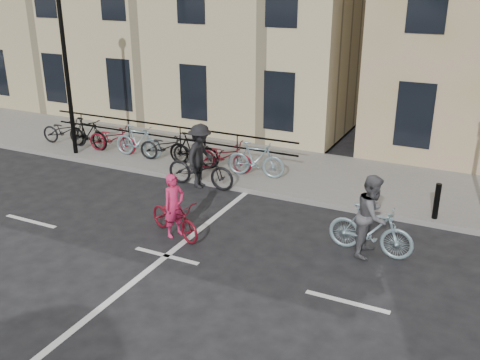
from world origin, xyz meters
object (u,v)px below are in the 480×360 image
at_px(lamp_post, 64,51).
at_px(cyclist_dark, 200,163).
at_px(cyclist_pink, 175,215).
at_px(cyclist_grey, 371,223).

height_order(lamp_post, cyclist_dark, lamp_post).
height_order(lamp_post, cyclist_pink, lamp_post).
xyz_separation_m(cyclist_grey, cyclist_dark, (-5.29, 1.84, -0.00)).
xyz_separation_m(lamp_post, cyclist_pink, (6.13, -3.46, -2.96)).
bearing_deg(lamp_post, cyclist_dark, -5.58).
bearing_deg(lamp_post, cyclist_pink, -29.43).
bearing_deg(cyclist_pink, lamp_post, 81.64).
height_order(cyclist_pink, cyclist_dark, cyclist_dark).
height_order(cyclist_grey, cyclist_dark, cyclist_dark).
bearing_deg(cyclist_dark, lamp_post, 83.05).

